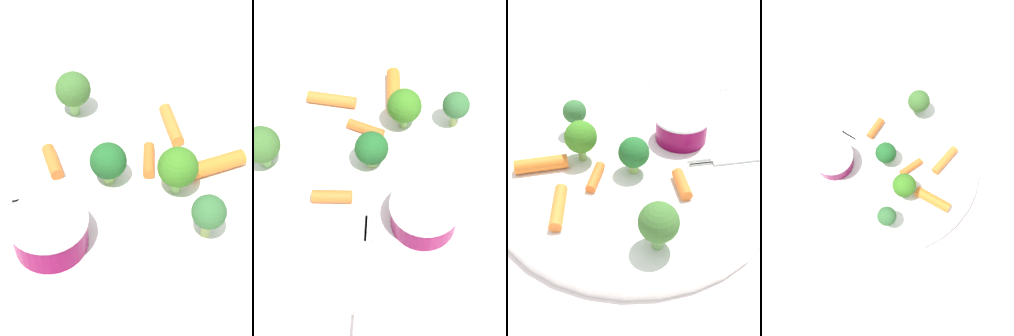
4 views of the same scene
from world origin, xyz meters
The scene contains 11 objects.
ground_plane centered at (0.00, 0.00, 0.00)m, with size 2.40×2.40×0.00m, color silver.
plate centered at (0.00, 0.00, 0.01)m, with size 0.32×0.32×0.01m, color white.
sauce_cup centered at (-0.05, 0.07, 0.03)m, with size 0.07×0.07×0.03m.
broccoli_floret_0 centered at (0.11, 0.01, 0.04)m, with size 0.04×0.04×0.05m.
broccoli_floret_1 centered at (-0.09, -0.06, 0.04)m, with size 0.03×0.03×0.05m.
broccoli_floret_2 centered at (-0.03, -0.06, 0.04)m, with size 0.04×0.04×0.05m.
broccoli_floret_3 centered at (0.00, 0.00, 0.04)m, with size 0.03×0.03×0.04m.
carrot_stick_0 centered at (0.01, -0.04, 0.02)m, with size 0.01×0.01×0.04m, color orange.
carrot_stick_1 centered at (0.04, 0.05, 0.02)m, with size 0.01×0.01×0.04m, color orange.
carrot_stick_2 centered at (0.05, -0.08, 0.02)m, with size 0.01×0.01×0.06m, color orange.
carrot_stick_3 centered at (-0.02, -0.10, 0.02)m, with size 0.02×0.02×0.06m, color orange.
Camera 1 is at (-0.30, 0.08, 0.35)m, focal length 51.45 mm.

